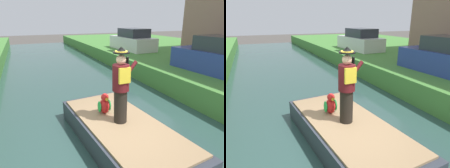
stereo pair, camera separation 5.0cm
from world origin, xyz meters
The scene contains 7 objects.
ground_plane centered at (0.00, 0.00, 0.00)m, with size 80.00×80.00×0.00m, color #4C4742.
canal_water centered at (0.00, 0.00, 0.05)m, with size 6.51×48.00×0.10m, color #2D4C47.
boat centered at (0.00, 0.11, 0.40)m, with size 2.14×4.34×0.61m.
person_pirate centered at (-0.02, 0.15, 1.64)m, with size 0.61×0.42×1.85m.
parrot_plush centered at (-0.20, 0.75, 0.95)m, with size 0.36×0.35×0.57m.
parked_car_blue centered at (5.41, 1.79, 1.61)m, with size 1.88×4.07×1.50m.
parked_car_white centered at (5.41, 9.19, 1.61)m, with size 1.82×4.05×1.50m.
Camera 2 is at (-2.01, -3.92, 3.15)m, focal length 32.54 mm.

